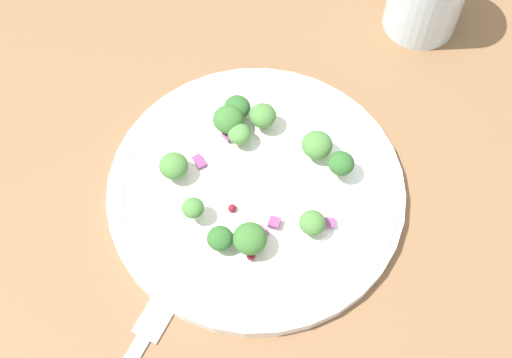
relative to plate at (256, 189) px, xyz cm
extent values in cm
cube|color=brown|center=(-0.76, -2.58, -1.86)|extent=(180.00, 180.00, 2.00)
cylinder|color=white|center=(0.00, 0.00, -0.26)|extent=(27.32, 27.32, 1.20)
torus|color=white|center=(0.00, 0.00, 0.34)|extent=(26.13, 26.13, 1.00)
cylinder|color=white|center=(0.00, 0.00, 0.44)|extent=(15.84, 15.84, 0.20)
cylinder|color=#9EC684|center=(-5.94, -1.06, 0.94)|extent=(1.10, 1.10, 1.10)
ellipsoid|color=#386B2D|center=(-5.94, -1.06, 2.26)|extent=(2.94, 2.94, 2.21)
cylinder|color=#9EC684|center=(-1.24, 7.48, 0.92)|extent=(0.99, 0.99, 0.99)
ellipsoid|color=#477A38|center=(-1.24, 7.48, 2.11)|extent=(2.64, 2.64, 1.98)
cylinder|color=#ADD18E|center=(5.26, 4.09, 0.94)|extent=(1.09, 1.09, 1.09)
ellipsoid|color=#386B2D|center=(5.26, 4.09, 2.25)|extent=(2.91, 2.91, 2.18)
cylinder|color=#ADD18E|center=(3.28, -7.05, 1.27)|extent=(0.90, 0.90, 0.90)
ellipsoid|color=#2D6028|center=(3.28, -7.05, 2.34)|extent=(2.39, 2.39, 1.79)
cylinder|color=#8EB77A|center=(6.48, 1.10, 1.15)|extent=(0.95, 0.95, 0.95)
ellipsoid|color=#477A38|center=(6.48, 1.10, 2.29)|extent=(2.54, 2.54, 1.90)
cylinder|color=#ADD18E|center=(4.74, -4.51, 0.88)|extent=(1.07, 1.07, 1.07)
ellipsoid|color=#477A38|center=(4.74, -4.51, 2.16)|extent=(2.85, 2.85, 2.14)
cylinder|color=#ADD18E|center=(6.96, 3.74, 0.87)|extent=(0.94, 0.94, 0.94)
ellipsoid|color=#2D6028|center=(6.96, 3.74, 2.00)|extent=(2.51, 2.51, 1.88)
cylinder|color=#ADD18E|center=(4.09, 2.70, 1.09)|extent=(0.81, 0.81, 0.81)
ellipsoid|color=#4C843D|center=(4.09, 2.70, 2.06)|extent=(2.15, 2.15, 1.62)
cylinder|color=#ADD18E|center=(-6.44, 1.44, 0.90)|extent=(0.85, 0.85, 0.85)
ellipsoid|color=#2D6028|center=(-6.44, 1.44, 1.93)|extent=(2.28, 2.28, 1.71)
cylinder|color=#9EC684|center=(-2.91, -5.83, 0.81)|extent=(0.87, 0.87, 0.87)
ellipsoid|color=#477A38|center=(-2.91, -5.83, 1.85)|extent=(2.31, 2.31, 1.73)
cylinder|color=#8EB77A|center=(-4.47, 4.45, 1.49)|extent=(0.73, 0.73, 0.73)
ellipsoid|color=#477A38|center=(-4.47, 4.45, 2.37)|extent=(1.96, 1.96, 1.47)
sphere|color=maroon|center=(-6.99, -1.45, 1.10)|extent=(0.76, 0.76, 0.76)
sphere|color=maroon|center=(-2.89, 1.41, 0.83)|extent=(0.76, 0.76, 0.76)
sphere|color=#4C0A14|center=(-0.66, 7.58, 1.28)|extent=(0.85, 0.85, 0.85)
cube|color=#843D75|center=(-2.05, -7.26, 0.87)|extent=(1.03, 1.07, 0.30)
cube|color=#843D75|center=(4.30, 3.83, 1.02)|extent=(1.31, 1.33, 0.54)
cube|color=#843D75|center=(0.98, 5.70, 0.78)|extent=(1.54, 1.57, 0.44)
cube|color=#843D75|center=(-3.37, -2.78, 1.05)|extent=(1.01, 1.02, 0.54)
cube|color=#A35B93|center=(-4.41, -1.70, 0.78)|extent=(1.32, 1.37, 0.45)
cube|color=silver|center=(-13.90, 5.09, -0.61)|extent=(4.00, 3.06, 0.50)
camera|label=1|loc=(-28.93, -7.81, 55.86)|focal=48.50mm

